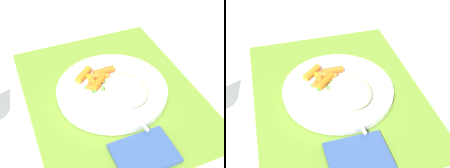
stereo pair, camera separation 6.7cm
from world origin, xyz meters
TOP-DOWN VIEW (x-y plane):
  - ground_plane at (0.00, 0.00)m, footprint 2.40×2.40m
  - placemat at (0.00, 0.00)m, footprint 0.48×0.38m
  - plate at (0.00, 0.00)m, footprint 0.25×0.25m
  - rice_mound at (-0.04, -0.02)m, footprint 0.11×0.09m
  - carrot_portion at (0.04, 0.03)m, footprint 0.09×0.10m
  - pea_scatter at (0.03, 0.02)m, footprint 0.08×0.08m
  - fork at (-0.03, -0.00)m, footprint 0.19×0.03m
  - napkin at (-0.18, 0.01)m, footprint 0.09×0.12m

SIDE VIEW (x-z plane):
  - ground_plane at x=0.00m, z-range 0.00..0.00m
  - placemat at x=0.00m, z-range 0.00..0.01m
  - napkin at x=-0.18m, z-range 0.01..0.01m
  - plate at x=0.00m, z-range 0.01..0.02m
  - fork at x=-0.03m, z-range 0.02..0.03m
  - pea_scatter at x=0.03m, z-range 0.02..0.03m
  - carrot_portion at x=0.04m, z-range 0.02..0.04m
  - rice_mound at x=-0.04m, z-range 0.02..0.06m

